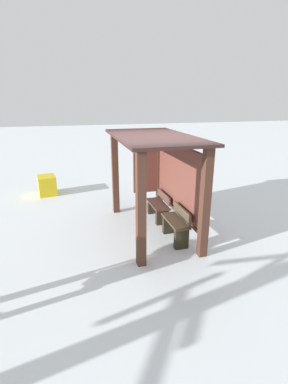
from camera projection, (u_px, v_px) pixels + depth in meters
name	position (u px, v px, depth m)	size (l,w,h in m)	color
ground_plane	(152.00, 230.00, 6.91)	(60.00, 60.00, 0.00)	white
bus_shelter	(161.00, 166.00, 6.59)	(3.18, 1.68, 2.31)	#44271D
bench_left_inside	(159.00, 207.00, 7.49)	(0.97, 0.38, 0.71)	#4E342D
bench_center_inside	(176.00, 226.00, 6.31)	(0.97, 0.35, 0.78)	#473928
grit_bin	(47.00, 185.00, 9.40)	(0.70, 0.56, 0.63)	yellow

